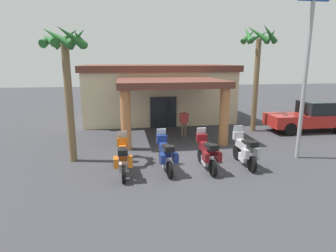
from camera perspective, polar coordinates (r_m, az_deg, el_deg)
The scene contains 11 objects.
ground_plane at distance 12.93m, azimuth 3.53°, elevation -7.28°, with size 80.00×80.00×0.00m, color #38383D.
motel_building at distance 22.07m, azimuth -2.09°, elevation 6.89°, with size 11.15×11.57×4.15m.
motorcycle_orange at distance 11.48m, azimuth -9.03°, elevation -6.38°, with size 0.70×2.21×1.61m.
motorcycle_blue at distance 11.74m, azimuth -0.49°, elevation -5.77°, with size 0.73×2.21×1.61m.
motorcycle_maroon at distance 12.02m, azimuth 7.83°, elevation -5.44°, with size 0.71×2.21×1.61m.
motorcycle_silver at distance 12.75m, azimuth 15.15°, elevation -4.70°, with size 0.70×2.21×1.61m.
pedestrian at distance 16.83m, azimuth 3.25°, elevation 1.06°, with size 0.52×0.32×1.73m.
pickup_truck_red at distance 20.39m, azimuth 26.51°, elevation 1.62°, with size 5.22×2.00×1.95m.
palm_tree_near_portico at distance 18.84m, azimuth 17.54°, elevation 13.67°, with size 2.08×2.26×6.62m.
palm_tree_roadside at distance 13.03m, azimuth -19.78°, elevation 12.23°, with size 2.05×2.04×5.96m.
roadside_sign at distance 14.15m, azimuth 26.42°, elevation 14.89°, with size 1.40×0.18×8.01m.
Camera 1 is at (-2.70, -11.83, 4.47)m, focal length 30.40 mm.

